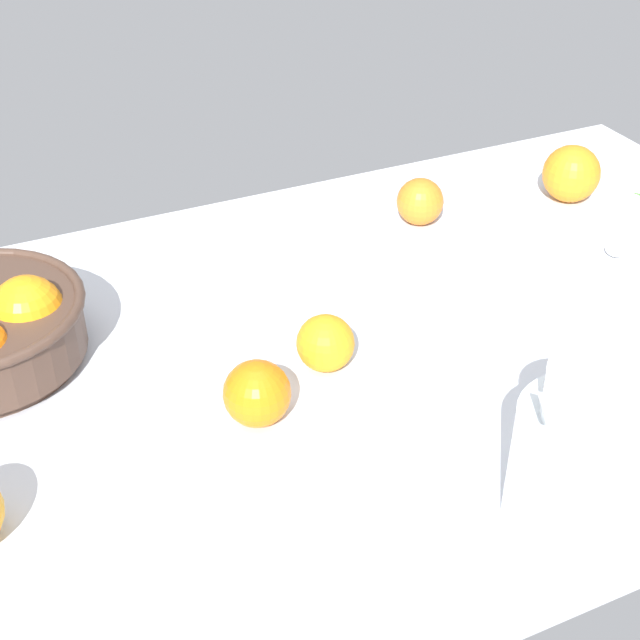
% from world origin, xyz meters
% --- Properties ---
extents(ground_plane, '(1.47, 0.81, 0.03)m').
position_xyz_m(ground_plane, '(0.00, 0.00, -0.01)').
color(ground_plane, silver).
extents(juice_pitcher, '(0.18, 0.13, 0.18)m').
position_xyz_m(juice_pitcher, '(0.10, -0.33, 0.07)').
color(juice_pitcher, white).
rests_on(juice_pitcher, ground_plane).
extents(loose_orange_0, '(0.07, 0.07, 0.07)m').
position_xyz_m(loose_orange_0, '(-0.01, -0.03, 0.03)').
color(loose_orange_0, orange).
rests_on(loose_orange_0, ground_plane).
extents(loose_orange_1, '(0.07, 0.07, 0.07)m').
position_xyz_m(loose_orange_1, '(0.26, 0.22, 0.03)').
color(loose_orange_1, orange).
rests_on(loose_orange_1, ground_plane).
extents(loose_orange_3, '(0.08, 0.08, 0.08)m').
position_xyz_m(loose_orange_3, '(0.50, 0.19, 0.04)').
color(loose_orange_3, orange).
rests_on(loose_orange_3, ground_plane).
extents(loose_orange_4, '(0.07, 0.07, 0.07)m').
position_xyz_m(loose_orange_4, '(-0.11, -0.08, 0.04)').
color(loose_orange_4, orange).
rests_on(loose_orange_4, ground_plane).
extents(spoon, '(0.07, 0.15, 0.01)m').
position_xyz_m(spoon, '(0.44, 0.00, 0.00)').
color(spoon, silver).
rests_on(spoon, ground_plane).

